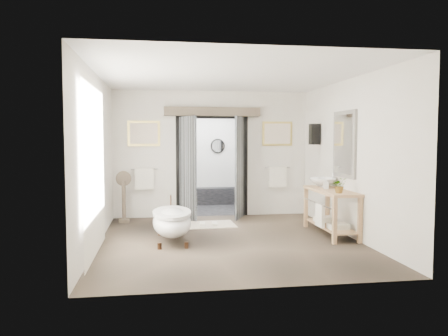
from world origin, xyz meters
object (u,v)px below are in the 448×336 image
Objects in this scene: clawfoot_tub at (172,221)px; vanity at (330,208)px; basin at (323,183)px; rug at (206,225)px.

clawfoot_tub is 0.94× the size of vanity.
basin reaches higher than vanity.
rug is (0.74, 1.35, -0.35)m from clawfoot_tub.
vanity is (2.95, 0.11, 0.15)m from clawfoot_tub.
vanity is 1.33× the size of rug.
clawfoot_tub is 2.83× the size of basin.
basin is at bearing 87.71° from vanity.
clawfoot_tub is 1.25× the size of rug.
vanity is 2.58m from rug.
basin is (2.23, -0.82, 0.93)m from rug.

